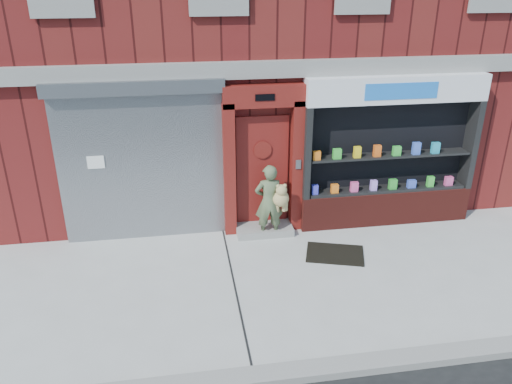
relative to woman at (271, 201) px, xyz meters
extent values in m
plane|color=#9E9E99|center=(0.66, -1.54, -0.75)|extent=(80.00, 80.00, 0.00)
cube|color=gray|center=(0.66, -3.69, -0.69)|extent=(60.00, 0.30, 0.12)
cube|color=#571414|center=(0.66, 4.46, 3.25)|extent=(12.00, 8.00, 8.00)
cube|color=gray|center=(0.66, 0.38, 2.40)|extent=(12.00, 0.16, 0.30)
cube|color=gray|center=(-2.34, 0.40, 0.65)|extent=(3.00, 0.10, 2.80)
cube|color=slate|center=(-2.34, 0.34, 2.17)|extent=(3.10, 0.30, 0.24)
cube|color=white|center=(-3.14, 0.33, 0.85)|extent=(0.30, 0.01, 0.24)
cube|color=#5E1310|center=(-0.74, 0.32, 0.55)|extent=(0.22, 0.28, 2.60)
cube|color=#5E1310|center=(0.56, 0.32, 0.55)|extent=(0.22, 0.28, 2.60)
cube|color=#5E1310|center=(-0.09, 0.32, 1.95)|extent=(1.50, 0.28, 0.40)
cube|color=black|center=(-0.09, 0.17, 1.95)|extent=(0.35, 0.01, 0.12)
cube|color=maroon|center=(-0.09, 0.43, 0.45)|extent=(1.00, 0.06, 2.20)
cylinder|color=black|center=(-0.09, 0.39, 0.90)|extent=(0.28, 0.02, 0.28)
cylinder|color=#5E1310|center=(-0.09, 0.38, 0.90)|extent=(0.34, 0.02, 0.34)
cube|color=gray|center=(-0.09, 0.16, -0.68)|extent=(1.10, 0.55, 0.15)
cube|color=slate|center=(0.56, 0.17, 0.65)|extent=(0.10, 0.02, 0.18)
cube|color=#581A15|center=(2.41, 0.26, -0.40)|extent=(3.50, 0.40, 0.70)
cube|color=black|center=(0.72, 0.26, 0.85)|extent=(0.12, 0.40, 1.80)
cube|color=black|center=(4.10, 0.26, 0.85)|extent=(0.12, 0.40, 1.80)
cube|color=black|center=(2.41, 0.44, 0.85)|extent=(3.30, 0.03, 1.80)
cube|color=black|center=(2.41, 0.26, -0.02)|extent=(3.20, 0.36, 0.06)
cube|color=black|center=(2.41, 0.26, 0.70)|extent=(3.20, 0.36, 0.04)
cube|color=white|center=(2.41, 0.26, 2.00)|extent=(3.50, 0.40, 0.50)
cube|color=blue|center=(2.41, 0.05, 2.00)|extent=(1.40, 0.01, 0.30)
cube|color=#3D3DCF|center=(0.91, 0.18, 0.10)|extent=(0.12, 0.09, 0.19)
cube|color=orange|center=(1.31, 0.18, 0.09)|extent=(0.14, 0.09, 0.17)
cube|color=#E54C8F|center=(1.71, 0.18, 0.10)|extent=(0.15, 0.09, 0.20)
cube|color=#B389F7|center=(2.11, 0.18, 0.11)|extent=(0.12, 0.09, 0.21)
cube|color=green|center=(2.51, 0.18, 0.11)|extent=(0.15, 0.09, 0.20)
cube|color=blue|center=(2.91, 0.18, 0.09)|extent=(0.17, 0.09, 0.16)
cube|color=green|center=(3.31, 0.18, 0.11)|extent=(0.13, 0.09, 0.21)
cube|color=#D54786|center=(3.71, 0.18, 0.10)|extent=(0.15, 0.09, 0.18)
cube|color=orange|center=(0.91, 0.18, 0.80)|extent=(0.15, 0.09, 0.17)
cube|color=green|center=(1.31, 0.18, 0.81)|extent=(0.16, 0.09, 0.19)
cube|color=yellow|center=(1.71, 0.18, 0.82)|extent=(0.13, 0.09, 0.22)
cube|color=orange|center=(2.11, 0.18, 0.83)|extent=(0.14, 0.09, 0.22)
cube|color=green|center=(2.51, 0.18, 0.81)|extent=(0.15, 0.09, 0.18)
cube|color=blue|center=(2.91, 0.18, 0.83)|extent=(0.15, 0.09, 0.24)
cube|color=teal|center=(3.31, 0.18, 0.82)|extent=(0.15, 0.09, 0.22)
imported|color=#526140|center=(-0.03, 0.01, -0.01)|extent=(0.55, 0.36, 1.48)
sphere|color=tan|center=(0.19, -0.02, 0.05)|extent=(0.32, 0.32, 0.32)
sphere|color=tan|center=(0.19, -0.08, 0.25)|extent=(0.21, 0.21, 0.21)
sphere|color=tan|center=(0.12, -0.08, 0.33)|extent=(0.08, 0.08, 0.08)
sphere|color=tan|center=(0.25, -0.08, 0.33)|extent=(0.08, 0.08, 0.08)
cylinder|color=tan|center=(0.08, -0.02, -0.11)|extent=(0.08, 0.08, 0.19)
cylinder|color=tan|center=(0.29, -0.02, -0.11)|extent=(0.08, 0.08, 0.19)
cylinder|color=tan|center=(0.12, -0.05, -0.11)|extent=(0.08, 0.08, 0.19)
cylinder|color=tan|center=(0.25, -0.05, -0.11)|extent=(0.08, 0.08, 0.19)
cube|color=black|center=(1.04, -0.87, -0.74)|extent=(1.20, 1.00, 0.03)
camera|label=1|loc=(-1.64, -8.42, 3.95)|focal=35.00mm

